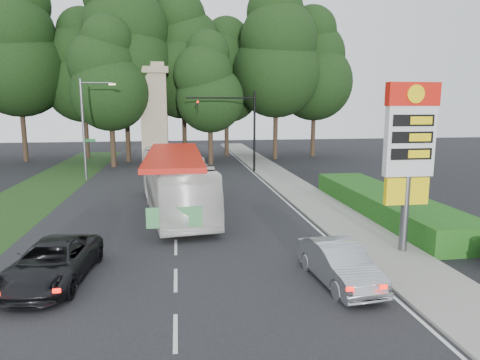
{
  "coord_description": "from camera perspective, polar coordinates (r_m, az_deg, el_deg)",
  "views": [
    {
      "loc": [
        0.18,
        -13.61,
        5.98
      ],
      "look_at": [
        3.31,
        7.69,
        2.2
      ],
      "focal_mm": 32.0,
      "sensor_mm": 36.0,
      "label": 1
    }
  ],
  "objects": [
    {
      "name": "tree_monument_left",
      "position": [
        43.14,
        -17.03,
        13.12
      ],
      "size": [
        7.28,
        7.28,
        14.3
      ],
      "color": "#2D2116",
      "rests_on": "ground"
    },
    {
      "name": "tree_center_right",
      "position": [
        48.88,
        -7.63,
        15.79
      ],
      "size": [
        9.24,
        9.24,
        18.15
      ],
      "color": "#2D2116",
      "rests_on": "ground"
    },
    {
      "name": "gas_station_pylon",
      "position": [
        18.09,
        21.66,
        4.4
      ],
      "size": [
        2.1,
        0.45,
        6.85
      ],
      "color": "#59595E",
      "rests_on": "ground"
    },
    {
      "name": "sedan_silver",
      "position": [
        15.11,
        13.08,
        -10.79
      ],
      "size": [
        1.86,
        4.34,
        1.39
      ],
      "primitive_type": "imported",
      "rotation": [
        0.0,
        0.0,
        0.09
      ],
      "color": "#A9AAB0",
      "rests_on": "ground"
    },
    {
      "name": "traffic_signal_mast",
      "position": [
        38.03,
        -0.03,
        7.99
      ],
      "size": [
        6.1,
        0.35,
        7.2
      ],
      "color": "black",
      "rests_on": "ground"
    },
    {
      "name": "road_surface",
      "position": [
        26.3,
        -8.53,
        -3.27
      ],
      "size": [
        14.0,
        80.0,
        0.02
      ],
      "primitive_type": "cube",
      "color": "black",
      "rests_on": "ground"
    },
    {
      "name": "transit_bus",
      "position": [
        24.39,
        -8.71,
        -0.32
      ],
      "size": [
        4.38,
        12.32,
        3.36
      ],
      "primitive_type": "imported",
      "rotation": [
        0.0,
        0.0,
        0.13
      ],
      "color": "white",
      "rests_on": "ground"
    },
    {
      "name": "tree_monument_right",
      "position": [
        43.29,
        -4.04,
        12.62
      ],
      "size": [
        6.72,
        6.72,
        13.2
      ],
      "color": "#2D2116",
      "rests_on": "ground"
    },
    {
      "name": "streetlight_signs",
      "position": [
        36.37,
        -19.86,
        6.95
      ],
      "size": [
        2.75,
        0.98,
        8.0
      ],
      "color": "#59595E",
      "rests_on": "ground"
    },
    {
      "name": "suv_charcoal",
      "position": [
        16.15,
        -23.74,
        -10.02
      ],
      "size": [
        2.78,
        5.22,
        1.4
      ],
      "primitive_type": "imported",
      "rotation": [
        0.0,
        0.0,
        -0.1
      ],
      "color": "black",
      "rests_on": "ground"
    },
    {
      "name": "sidewalk_right",
      "position": [
        27.57,
        9.43,
        -2.58
      ],
      "size": [
        3.0,
        80.0,
        0.12
      ],
      "primitive_type": "cube",
      "color": "gray",
      "rests_on": "ground"
    },
    {
      "name": "monument",
      "position": [
        43.68,
        -11.34,
        8.62
      ],
      "size": [
        3.0,
        3.0,
        10.05
      ],
      "color": "gray",
      "rests_on": "ground"
    },
    {
      "name": "hedge",
      "position": [
        24.99,
        18.85,
        -3.02
      ],
      "size": [
        3.0,
        14.0,
        1.2
      ],
      "primitive_type": "cube",
      "color": "#165115",
      "rests_on": "ground"
    },
    {
      "name": "tree_far_east",
      "position": [
        51.31,
        9.97,
        14.7
      ],
      "size": [
        8.68,
        8.68,
        17.05
      ],
      "color": "#2D2116",
      "rests_on": "ground"
    },
    {
      "name": "tree_west_near",
      "position": [
        51.78,
        -20.27,
        13.83
      ],
      "size": [
        8.4,
        8.4,
        16.5
      ],
      "color": "#2D2116",
      "rests_on": "ground"
    },
    {
      "name": "tree_west_mid",
      "position": [
        51.55,
        -27.63,
        15.22
      ],
      "size": [
        9.8,
        9.8,
        19.25
      ],
      "color": "#2D2116",
      "rests_on": "ground"
    },
    {
      "name": "tree_east_near",
      "position": [
        51.08,
        -1.84,
        14.11
      ],
      "size": [
        8.12,
        8.12,
        15.95
      ],
      "color": "#2D2116",
      "rests_on": "ground"
    },
    {
      "name": "tree_east_mid",
      "position": [
        48.15,
        4.89,
        16.33
      ],
      "size": [
        9.52,
        9.52,
        18.7
      ],
      "color": "#2D2116",
      "rests_on": "ground"
    },
    {
      "name": "tree_center_left",
      "position": [
        47.29,
        -15.25,
        16.97
      ],
      "size": [
        10.08,
        10.08,
        19.8
      ],
      "color": "#2D2116",
      "rests_on": "ground"
    },
    {
      "name": "ground",
      "position": [
        14.87,
        -8.58,
        -13.88
      ],
      "size": [
        120.0,
        120.0,
        0.0
      ],
      "primitive_type": "plane",
      "color": "black",
      "rests_on": "ground"
    },
    {
      "name": "grass_verge_left",
      "position": [
        33.6,
        -24.95,
        -1.22
      ],
      "size": [
        5.0,
        50.0,
        0.02
      ],
      "primitive_type": "cube",
      "color": "#193814",
      "rests_on": "ground"
    }
  ]
}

